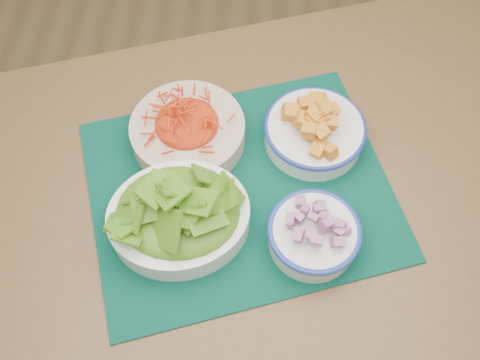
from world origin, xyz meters
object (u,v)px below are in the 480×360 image
Objects in this scene: table at (261,227)px; lettuce_bowl at (178,211)px; carrot_bowl at (187,127)px; squash_bowl at (316,126)px; onion_bowl at (314,233)px; placemat at (240,189)px.

table is 0.21m from lettuce_bowl.
lettuce_bowl is (-0.14, -0.05, 0.15)m from table.
table is 6.40× the size of carrot_bowl.
lettuce_bowl is (-0.23, -0.19, 0.01)m from squash_bowl.
onion_bowl is at bearing -41.05° from carrot_bowl.
lettuce_bowl is 1.45× the size of onion_bowl.
squash_bowl is (0.13, 0.11, 0.05)m from placemat.
carrot_bowl is 1.03× the size of squash_bowl.
lettuce_bowl reaches higher than squash_bowl.
onion_bowl is at bearing -91.43° from squash_bowl.
placemat is at bearing 142.12° from onion_bowl.
placemat is at bearing 25.18° from lettuce_bowl.
lettuce_bowl is at bearing -179.59° from table.
carrot_bowl is at bearing 117.32° from placemat.
lettuce_bowl reaches higher than table.
lettuce_bowl is at bearing 175.05° from onion_bowl.
onion_bowl is (0.09, -0.07, 0.13)m from table.
carrot_bowl is 0.24m from squash_bowl.
squash_bowl reaches higher than carrot_bowl.
carrot_bowl is at bearing 138.95° from onion_bowl.
onion_bowl is at bearing -18.69° from lettuce_bowl.
lettuce_bowl is (-0.10, -0.08, 0.06)m from placemat.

